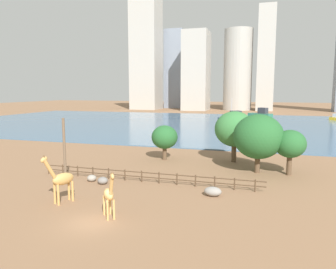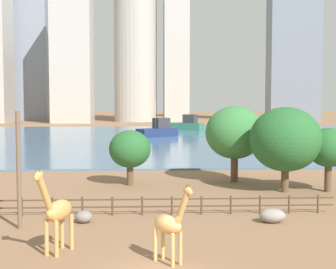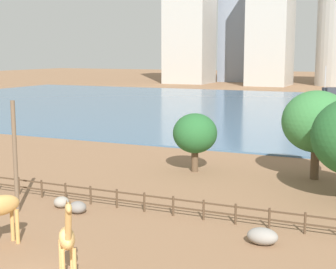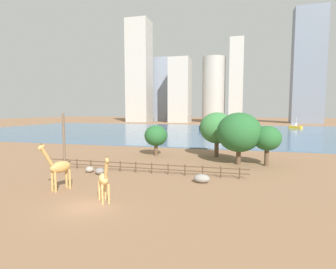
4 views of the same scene
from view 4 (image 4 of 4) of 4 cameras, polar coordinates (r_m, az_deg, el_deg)
name	(u,v)px [view 4 (image 4 of 4)]	position (r m, az deg, el deg)	size (l,w,h in m)	color
ground_plane	(204,131)	(98.93, 7.91, 0.75)	(400.00, 400.00, 0.00)	#8C6647
harbor_water	(203,131)	(95.96, 7.70, 0.67)	(180.00, 86.00, 0.20)	#476B8C
giraffe_tall	(59,167)	(27.40, -22.68, -6.57)	(1.83, 3.22, 4.78)	tan
giraffe_companion	(104,179)	(22.78, -13.76, -9.47)	(2.10, 2.36, 4.17)	tan
utility_pole	(64,144)	(33.24, -21.68, -2.02)	(0.28, 0.28, 7.38)	brown
boulder_near_fence	(202,178)	(28.50, 7.36, -9.47)	(1.72, 1.24, 0.93)	gray
boulder_by_pole	(90,169)	(34.24, -16.68, -7.29)	(1.06, 1.01, 0.76)	gray
boulder_small	(100,171)	(32.86, -14.65, -7.72)	(1.14, 1.07, 0.80)	gray
enclosure_fence	(138,166)	(32.89, -6.54, -6.93)	(26.12, 0.14, 1.30)	#4C3826
tree_left_large	(156,136)	(44.47, -2.65, -0.29)	(3.89, 3.89, 5.17)	brown
tree_center_broad	(239,132)	(38.40, 15.20, 0.45)	(6.22, 6.22, 7.40)	brown
tree_right_tall	(217,128)	(43.92, 10.60, 1.40)	(5.67, 5.67, 7.38)	brown
tree_left_small	(267,138)	(38.59, 20.78, -0.81)	(3.79, 3.79, 5.59)	brown
boat_sailboat	(233,124)	(121.41, 14.06, 2.18)	(9.11, 7.48, 3.88)	#337259
boat_tug	(295,127)	(121.80, 25.97, 1.56)	(5.09, 4.69, 4.60)	gold
boat_barge	(212,127)	(100.53, 9.49, 1.66)	(8.90, 7.63, 7.84)	navy
skyline_tower_needle	(163,90)	(192.38, -1.06, 9.67)	(10.82, 11.96, 45.02)	gray
skyline_block_central	(214,90)	(174.65, 9.88, 9.51)	(14.67, 14.67, 41.73)	#ADA89E
skyline_tower_glass	(236,81)	(174.46, 14.59, 11.16)	(8.42, 12.59, 52.29)	#B7B2A8
skyline_block_left	(308,66)	(178.47, 28.21, 12.97)	(17.52, 8.63, 67.09)	slate
skyline_block_right	(180,91)	(170.05, 2.65, 9.49)	(12.79, 14.80, 40.54)	#B7B2A8
skyline_tower_short	(139,72)	(180.95, -6.29, 13.39)	(14.61, 14.24, 66.77)	#B7B2A8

